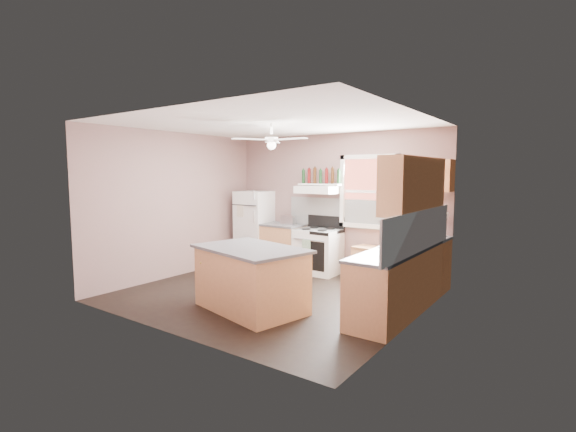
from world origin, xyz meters
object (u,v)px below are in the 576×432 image
Objects in this scene: toaster at (288,220)px; cart at (371,264)px; island at (251,280)px; stove at (318,251)px; refrigerator at (254,227)px.

cart is at bearing -10.34° from toaster.
island is (1.11, -2.47, -0.56)m from toaster.
cart is (1.83, 0.03, -0.68)m from toaster.
stove is at bearing -15.08° from toaster.
island is at bearing -54.56° from refrigerator.
refrigerator is 2.71m from cart.
toaster reaches higher than cart.
refrigerator reaches higher than cart.
toaster is (0.84, 0.06, 0.21)m from refrigerator.
refrigerator reaches higher than island.
island is at bearing -98.34° from cart.
island is (0.35, -2.42, 0.00)m from stove.
toaster is at bearing 175.08° from stove.
toaster is 0.33× the size of stove.
refrigerator is at bearing -170.22° from cart.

